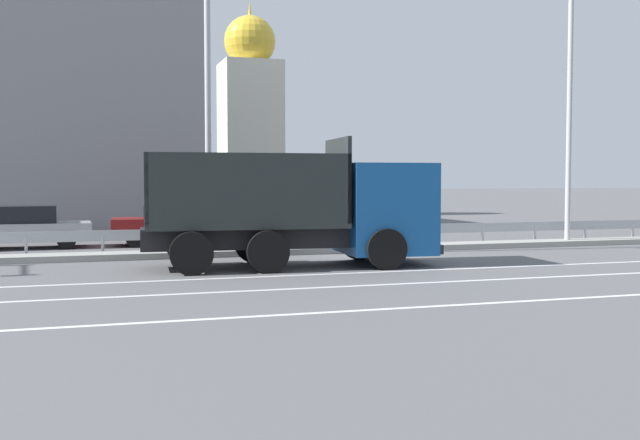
# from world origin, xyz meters

# --- Properties ---
(ground_plane) EXTENTS (320.00, 320.00, 0.00)m
(ground_plane) POSITION_xyz_m (0.00, 0.00, 0.00)
(ground_plane) COLOR #565659
(lane_strip_0) EXTENTS (53.25, 0.16, 0.01)m
(lane_strip_0) POSITION_xyz_m (-2.84, -3.46, 0.00)
(lane_strip_0) COLOR silver
(lane_strip_0) RESTS_ON ground_plane
(lane_strip_1) EXTENTS (53.25, 0.16, 0.01)m
(lane_strip_1) POSITION_xyz_m (-2.84, -5.55, 0.00)
(lane_strip_1) COLOR silver
(lane_strip_1) RESTS_ON ground_plane
(lane_strip_2) EXTENTS (53.25, 0.16, 0.01)m
(lane_strip_2) POSITION_xyz_m (-2.84, -8.39, 0.00)
(lane_strip_2) COLOR silver
(lane_strip_2) RESTS_ON ground_plane
(median_island) EXTENTS (29.29, 1.10, 0.18)m
(median_island) POSITION_xyz_m (0.00, 1.66, 0.09)
(median_island) COLOR gray
(median_island) RESTS_ON ground_plane
(median_guardrail) EXTENTS (53.25, 0.09, 0.78)m
(median_guardrail) POSITION_xyz_m (-0.00, 2.47, 0.57)
(median_guardrail) COLOR #9EA0A5
(median_guardrail) RESTS_ON ground_plane
(dump_truck) EXTENTS (7.70, 3.16, 3.35)m
(dump_truck) POSITION_xyz_m (-1.74, -1.74, 1.34)
(dump_truck) COLOR #144C8C
(dump_truck) RESTS_ON ground_plane
(median_road_sign) EXTENTS (0.68, 0.16, 2.07)m
(median_road_sign) POSITION_xyz_m (-5.32, 1.66, 1.07)
(median_road_sign) COLOR white
(median_road_sign) RESTS_ON ground_plane
(street_lamp_1) EXTENTS (0.71, 2.05, 10.84)m
(street_lamp_1) POSITION_xyz_m (-4.40, 1.36, 5.90)
(street_lamp_1) COLOR #ADADB2
(street_lamp_1) RESTS_ON ground_plane
(street_lamp_2) EXTENTS (0.71, 2.66, 8.83)m
(street_lamp_2) POSITION_xyz_m (8.22, 1.57, 4.95)
(street_lamp_2) COLOR #ADADB2
(street_lamp_2) RESTS_ON ground_plane
(parked_car_2) EXTENTS (4.24, 1.93, 1.42)m
(parked_car_2) POSITION_xyz_m (-9.72, 6.04, 0.71)
(parked_car_2) COLOR #A3A3A8
(parked_car_2) RESTS_ON ground_plane
(parked_car_3) EXTENTS (4.21, 2.20, 1.37)m
(parked_car_3) POSITION_xyz_m (-4.95, 5.95, 0.71)
(parked_car_3) COLOR maroon
(parked_car_3) RESTS_ON ground_plane
(background_building_0) EXTENTS (15.71, 12.94, 11.45)m
(background_building_0) POSITION_xyz_m (-10.78, 16.33, 5.72)
(background_building_0) COLOR gray
(background_building_0) RESTS_ON ground_plane
(church_tower) EXTENTS (3.60, 3.60, 13.44)m
(church_tower) POSITION_xyz_m (2.29, 26.08, 6.14)
(church_tower) COLOR silver
(church_tower) RESTS_ON ground_plane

